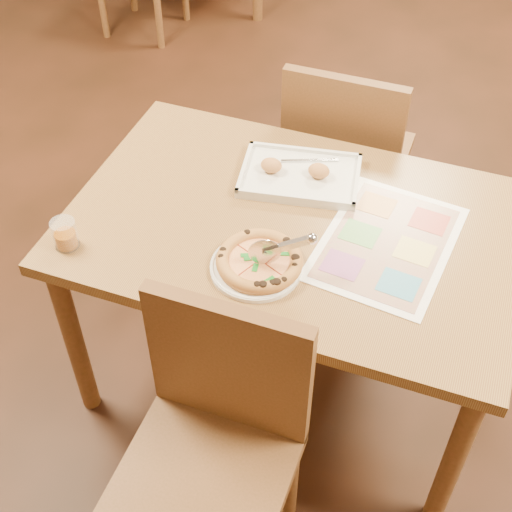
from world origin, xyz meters
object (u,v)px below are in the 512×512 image
(pizza, at_px, (260,261))
(pizza_cutter, at_px, (280,248))
(appetizer_tray, at_px, (299,176))
(chair_far, at_px, (345,147))
(chair_near, at_px, (217,422))
(menu, at_px, (387,243))
(dining_table, at_px, (293,243))
(plate, at_px, (256,267))
(glass_tumbler, at_px, (65,235))

(pizza, height_order, pizza_cutter, pizza_cutter)
(pizza, relative_size, appetizer_tray, 0.60)
(chair_far, bearing_deg, appetizer_tray, 83.47)
(pizza_cutter, bearing_deg, chair_near, -115.42)
(menu, bearing_deg, pizza, -145.13)
(dining_table, relative_size, menu, 2.71)
(dining_table, height_order, chair_far, chair_far)
(dining_table, distance_m, chair_far, 0.61)
(chair_far, relative_size, menu, 0.98)
(pizza_cutter, distance_m, appetizer_tray, 0.40)
(pizza_cutter, bearing_deg, chair_far, 69.07)
(dining_table, xyz_separation_m, chair_far, (-0.00, 0.60, -0.07))
(plate, bearing_deg, chair_near, -84.20)
(plate, bearing_deg, glass_tumbler, -169.54)
(chair_near, distance_m, pizza_cutter, 0.47)
(chair_far, relative_size, pizza, 2.00)
(chair_far, distance_m, plate, 0.83)
(chair_far, bearing_deg, menu, 114.37)
(chair_far, relative_size, appetizer_tray, 1.19)
(chair_far, height_order, glass_tumbler, chair_far)
(plate, height_order, menu, plate)
(dining_table, bearing_deg, chair_near, -90.00)
(plate, distance_m, pizza_cutter, 0.10)
(plate, xyz_separation_m, menu, (0.31, 0.22, -0.00))
(pizza_cutter, bearing_deg, appetizer_tray, 77.58)
(glass_tumbler, distance_m, menu, 0.89)
(chair_near, bearing_deg, dining_table, 90.00)
(menu, bearing_deg, appetizer_tray, 150.06)
(chair_far, bearing_deg, chair_near, 90.00)
(dining_table, relative_size, chair_far, 2.77)
(pizza, bearing_deg, pizza_cutter, 7.19)
(plate, xyz_separation_m, appetizer_tray, (-0.01, 0.40, 0.01))
(plate, xyz_separation_m, glass_tumbler, (-0.52, -0.10, 0.03))
(chair_far, distance_m, pizza, 0.83)
(appetizer_tray, distance_m, menu, 0.37)
(glass_tumbler, bearing_deg, pizza_cutter, 10.89)
(pizza, distance_m, glass_tumbler, 0.54)
(pizza, height_order, glass_tumbler, glass_tumbler)
(pizza, xyz_separation_m, menu, (0.30, 0.21, -0.02))
(chair_far, distance_m, menu, 0.67)
(glass_tumbler, bearing_deg, chair_far, 58.27)
(chair_near, bearing_deg, appetizer_tray, 93.42)
(plate, distance_m, appetizer_tray, 0.40)
(menu, bearing_deg, dining_table, -178.71)
(dining_table, height_order, plate, plate)
(chair_far, bearing_deg, plate, 87.23)
(chair_far, height_order, plate, chair_far)
(pizza_cutter, bearing_deg, menu, 16.91)
(appetizer_tray, bearing_deg, pizza_cutter, -79.98)
(pizza, bearing_deg, glass_tumbler, -168.74)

